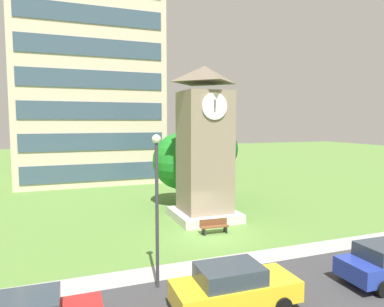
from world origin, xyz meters
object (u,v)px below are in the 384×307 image
(clock_tower, at_px, (205,152))
(tree_streetside, at_px, (181,161))
(park_bench, at_px, (214,226))
(parked_car_yellow, at_px, (234,287))
(tree_near_tower, at_px, (214,149))
(street_lamp, at_px, (157,195))

(clock_tower, bearing_deg, tree_streetside, 92.19)
(clock_tower, distance_m, tree_streetside, 4.74)
(clock_tower, distance_m, park_bench, 5.43)
(parked_car_yellow, bearing_deg, tree_near_tower, 68.03)
(tree_streetside, relative_size, parked_car_yellow, 1.29)
(clock_tower, relative_size, street_lamp, 1.68)
(clock_tower, height_order, park_bench, clock_tower)
(clock_tower, xyz_separation_m, tree_streetside, (-0.18, 4.60, -1.11))
(street_lamp, relative_size, tree_streetside, 1.06)
(street_lamp, bearing_deg, tree_near_tower, 58.00)
(tree_streetside, distance_m, parked_car_yellow, 16.72)
(clock_tower, bearing_deg, tree_near_tower, 60.02)
(park_bench, distance_m, street_lamp, 8.33)
(tree_near_tower, bearing_deg, park_bench, -114.06)
(clock_tower, height_order, street_lamp, clock_tower)
(street_lamp, height_order, tree_streetside, street_lamp)
(clock_tower, relative_size, tree_near_tower, 1.62)
(tree_near_tower, bearing_deg, clock_tower, -119.98)
(tree_streetside, xyz_separation_m, parked_car_yellow, (-3.47, -16.11, -2.80))
(tree_near_tower, relative_size, parked_car_yellow, 1.41)
(street_lamp, height_order, tree_near_tower, tree_near_tower)
(street_lamp, bearing_deg, parked_car_yellow, -51.22)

